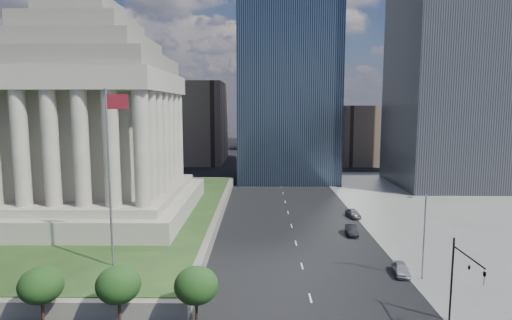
{
  "coord_description": "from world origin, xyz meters",
  "views": [
    {
      "loc": [
        -5.28,
        -22.52,
        19.99
      ],
      "look_at": [
        -5.7,
        21.37,
        14.39
      ],
      "focal_mm": 30.0,
      "sensor_mm": 36.0,
      "label": 1
    }
  ],
  "objects_px": {
    "war_memorial": "(85,97)",
    "traffic_signal_ne": "(462,274)",
    "flagpole": "(110,168)",
    "parked_sedan_near": "(401,269)",
    "parked_sedan_far": "(353,213)",
    "parked_sedan_mid": "(352,230)",
    "street_lamp_north": "(423,232)"
  },
  "relations": [
    {
      "from": "war_memorial",
      "to": "traffic_signal_ne",
      "type": "height_order",
      "value": "war_memorial"
    },
    {
      "from": "flagpole",
      "to": "traffic_signal_ne",
      "type": "xyz_separation_m",
      "value": [
        34.33,
        -10.3,
        -7.86
      ]
    },
    {
      "from": "parked_sedan_near",
      "to": "parked_sedan_far",
      "type": "bearing_deg",
      "value": 97.77
    },
    {
      "from": "war_memorial",
      "to": "traffic_signal_ne",
      "type": "relative_size",
      "value": 4.88
    },
    {
      "from": "war_memorial",
      "to": "parked_sedan_far",
      "type": "relative_size",
      "value": 8.86
    },
    {
      "from": "flagpole",
      "to": "parked_sedan_mid",
      "type": "bearing_deg",
      "value": 30.52
    },
    {
      "from": "flagpole",
      "to": "parked_sedan_far",
      "type": "height_order",
      "value": "flagpole"
    },
    {
      "from": "war_memorial",
      "to": "parked_sedan_far",
      "type": "bearing_deg",
      "value": 5.89
    },
    {
      "from": "parked_sedan_far",
      "to": "war_memorial",
      "type": "bearing_deg",
      "value": 176.56
    },
    {
      "from": "flagpole",
      "to": "parked_sedan_near",
      "type": "relative_size",
      "value": 4.75
    },
    {
      "from": "war_memorial",
      "to": "flagpole",
      "type": "bearing_deg",
      "value": -63.11
    },
    {
      "from": "traffic_signal_ne",
      "to": "parked_sedan_mid",
      "type": "bearing_deg",
      "value": 97.01
    },
    {
      "from": "traffic_signal_ne",
      "to": "parked_sedan_near",
      "type": "bearing_deg",
      "value": 94.51
    },
    {
      "from": "parked_sedan_mid",
      "to": "parked_sedan_near",
      "type": "bearing_deg",
      "value": -78.49
    },
    {
      "from": "flagpole",
      "to": "parked_sedan_far",
      "type": "distance_m",
      "value": 45.69
    },
    {
      "from": "flagpole",
      "to": "street_lamp_north",
      "type": "relative_size",
      "value": 2.0
    },
    {
      "from": "traffic_signal_ne",
      "to": "parked_sedan_far",
      "type": "distance_m",
      "value": 39.27
    },
    {
      "from": "street_lamp_north",
      "to": "flagpole",
      "type": "bearing_deg",
      "value": -178.37
    },
    {
      "from": "traffic_signal_ne",
      "to": "parked_sedan_near",
      "type": "distance_m",
      "value": 13.49
    },
    {
      "from": "traffic_signal_ne",
      "to": "street_lamp_north",
      "type": "relative_size",
      "value": 0.8
    },
    {
      "from": "parked_sedan_mid",
      "to": "parked_sedan_far",
      "type": "bearing_deg",
      "value": 79.16
    },
    {
      "from": "traffic_signal_ne",
      "to": "parked_sedan_near",
      "type": "relative_size",
      "value": 1.9
    },
    {
      "from": "street_lamp_north",
      "to": "parked_sedan_far",
      "type": "relative_size",
      "value": 2.27
    },
    {
      "from": "flagpole",
      "to": "parked_sedan_mid",
      "type": "xyz_separation_m",
      "value": [
        30.83,
        18.17,
        -12.4
      ]
    },
    {
      "from": "parked_sedan_far",
      "to": "parked_sedan_mid",
      "type": "bearing_deg",
      "value": -112.69
    },
    {
      "from": "war_memorial",
      "to": "parked_sedan_near",
      "type": "bearing_deg",
      "value": -25.43
    },
    {
      "from": "war_memorial",
      "to": "parked_sedan_mid",
      "type": "distance_m",
      "value": 48.07
    },
    {
      "from": "street_lamp_north",
      "to": "parked_sedan_mid",
      "type": "distance_m",
      "value": 18.39
    },
    {
      "from": "street_lamp_north",
      "to": "parked_sedan_far",
      "type": "height_order",
      "value": "street_lamp_north"
    },
    {
      "from": "flagpole",
      "to": "parked_sedan_near",
      "type": "bearing_deg",
      "value": 4.06
    },
    {
      "from": "traffic_signal_ne",
      "to": "street_lamp_north",
      "type": "distance_m",
      "value": 11.34
    },
    {
      "from": "flagpole",
      "to": "street_lamp_north",
      "type": "height_order",
      "value": "flagpole"
    }
  ]
}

